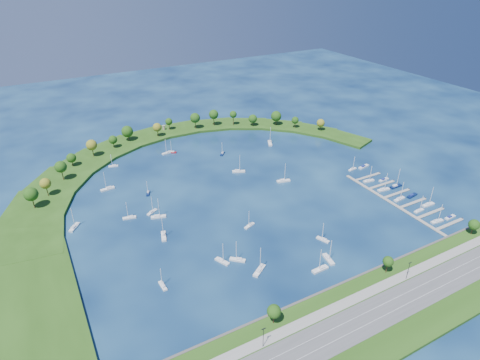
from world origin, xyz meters
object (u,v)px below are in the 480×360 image
docked_boat_7 (396,186)px  moored_boat_4 (74,227)px  moored_boat_9 (320,269)px  docked_boat_11 (364,167)px  docked_boat_1 (450,217)px  moored_boat_20 (259,270)px  moored_boat_16 (163,285)px  moored_boat_21 (238,259)px  moored_boat_6 (222,153)px  moored_boat_17 (328,259)px  docked_boat_10 (352,169)px  moored_boat_7 (129,217)px  docked_boat_8 (369,180)px  moored_boat_8 (167,152)px  moored_boat_18 (222,261)px  moored_boat_3 (283,180)px  moored_boat_13 (250,225)px  moored_boat_5 (164,236)px  moored_boat_10 (152,212)px  docked_boat_5 (412,196)px  moored_boat_15 (172,152)px  dock_system (400,200)px  docked_boat_9 (384,180)px  moored_boat_14 (158,216)px  moored_boat_2 (108,188)px  docked_boat_0 (437,221)px  moored_boat_1 (239,171)px  docked_boat_3 (428,204)px  moored_boat_12 (270,143)px  harbor_tower (164,128)px  docked_boat_6 (384,189)px

docked_boat_7 → moored_boat_4: bearing=163.7°
moored_boat_9 → docked_boat_11: 123.17m
docked_boat_1 → moored_boat_20: bearing=170.6°
moored_boat_4 → moored_boat_16: size_ratio=1.23×
moored_boat_21 → moored_boat_6: bearing=-71.2°
moored_boat_17 → docked_boat_10: bearing=141.1°
docked_boat_1 → docked_boat_10: (-8.04, 75.29, 0.28)m
moored_boat_7 → moored_boat_17: moored_boat_17 is taller
docked_boat_10 → docked_boat_8: bearing=-106.7°
moored_boat_8 → docked_boat_10: bearing=130.4°
moored_boat_17 → moored_boat_18: 54.46m
moored_boat_3 → moored_boat_8: moored_boat_3 is taller
moored_boat_9 → moored_boat_13: bearing=-77.5°
moored_boat_5 → moored_boat_10: moored_boat_5 is taller
docked_boat_5 → moored_boat_3: bearing=128.8°
moored_boat_15 → docked_boat_7: bearing=165.5°
dock_system → docked_boat_9: (10.68, 24.03, 0.26)m
moored_boat_14 → moored_boat_15: 91.11m
dock_system → moored_boat_15: (-102.74, 137.28, 0.50)m
moored_boat_2 → moored_boat_6: (91.85, 12.91, -0.09)m
moored_boat_4 → moored_boat_9: (101.43, -95.73, 0.01)m
docked_boat_0 → docked_boat_9: size_ratio=1.44×
moored_boat_6 → moored_boat_18: bearing=15.8°
moored_boat_1 → docked_boat_3: moored_boat_1 is taller
moored_boat_20 → moored_boat_12: bearing=22.1°
docked_boat_5 → moored_boat_9: bearing=-173.1°
docked_boat_5 → moored_boat_14: bearing=150.9°
moored_boat_14 → moored_boat_5: bearing=-84.7°
moored_boat_7 → moored_boat_18: (30.86, -61.67, 0.02)m
moored_boat_14 → moored_boat_20: moored_boat_20 is taller
harbor_tower → docked_boat_1: bearing=-63.7°
docked_boat_3 → moored_boat_6: bearing=123.5°
moored_boat_8 → moored_boat_17: size_ratio=0.95×
moored_boat_12 → moored_boat_21: 149.99m
moored_boat_16 → docked_boat_11: bearing=-77.4°
docked_boat_8 → harbor_tower: bearing=127.8°
moored_boat_13 → moored_boat_16: 64.34m
docked_boat_10 → dock_system: bearing=-102.7°
moored_boat_14 → moored_boat_9: bearing=-40.7°
moored_boat_15 → docked_boat_8: (102.96, -109.47, 0.05)m
moored_boat_12 → docked_boat_6: (25.45, -101.13, -0.08)m
moored_boat_3 → moored_boat_13: size_ratio=1.26×
docked_boat_11 → moored_boat_2: bearing=151.8°
docked_boat_7 → moored_boat_5: bearing=171.0°
moored_boat_9 → docked_boat_5: bearing=-165.6°
moored_boat_8 → docked_boat_9: 163.38m
moored_boat_20 → moored_boat_7: bearing=86.0°
moored_boat_6 → docked_boat_10: size_ratio=0.99×
moored_boat_16 → docked_boat_6: 159.61m
moored_boat_3 → docked_boat_1: (62.35, -84.58, -0.37)m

